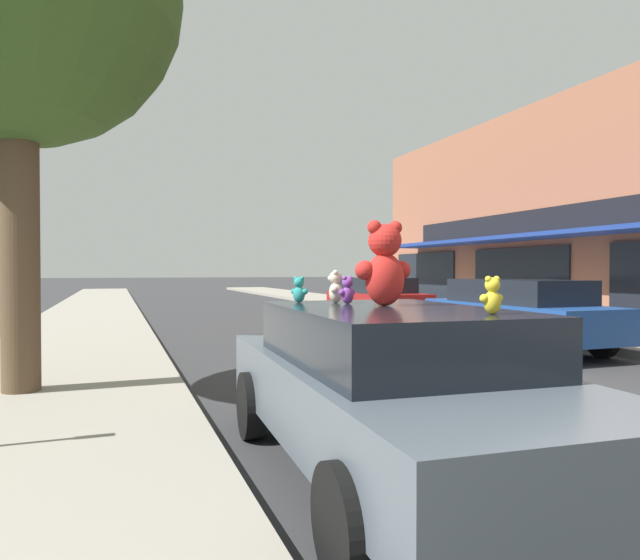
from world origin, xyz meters
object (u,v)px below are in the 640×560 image
Objects in this scene: teddy_bear_brown at (381,289)px; parked_car_far_right at (377,298)px; teddy_bear_purple at (347,290)px; teddy_bear_teal at (299,290)px; teddy_bear_cream at (335,287)px; plush_art_car at (390,385)px; teddy_bear_yellow at (492,296)px; teddy_bear_giant at (384,265)px; parked_car_far_center at (517,312)px.

parked_car_far_right is at bearing -92.56° from teddy_bear_brown.
teddy_bear_teal is at bearing -66.51° from teddy_bear_purple.
teddy_bear_cream is at bearing -117.12° from parked_car_far_right.
teddy_bear_cream is (-0.16, 0.80, 0.77)m from plush_art_car.
teddy_bear_purple is at bearing 62.53° from teddy_bear_brown.
teddy_bear_teal is at bearing -71.58° from teddy_bear_yellow.
teddy_bear_giant is at bearing -81.51° from teddy_bear_yellow.
teddy_bear_purple is 7.83m from parked_car_far_center.
teddy_bear_brown reaches higher than plush_art_car.
teddy_bear_brown is at bearing -139.42° from parked_car_far_center.
plush_art_car is 1.12m from teddy_bear_cream.
teddy_bear_brown is 7.10m from parked_car_far_center.
teddy_bear_yellow is 0.06× the size of parked_car_far_center.
plush_art_car is at bearing -135.70° from parked_car_far_center.
teddy_bear_brown reaches higher than parked_car_far_center.
teddy_bear_yellow is at bearing -112.34° from parked_car_far_right.
teddy_bear_yellow is 8.53m from parked_car_far_center.
teddy_bear_purple is 0.05× the size of parked_car_far_center.
teddy_bear_purple is 0.06× the size of parked_car_far_right.
parked_car_far_center is (6.27, 4.72, -0.68)m from teddy_bear_teal.
teddy_bear_giant is 0.17× the size of parked_car_far_right.
teddy_bear_brown is 0.93× the size of teddy_bear_teal.
plush_art_car is 6.27× the size of teddy_bear_giant.
parked_car_far_center is at bearing -90.00° from parked_car_far_right.
teddy_bear_yellow reaches higher than parked_car_far_right.
teddy_bear_yellow reaches higher than parked_car_far_center.
teddy_bear_giant is 0.47m from teddy_bear_purple.
parked_car_far_right is (5.37, 11.38, -0.69)m from teddy_bear_brown.
teddy_bear_giant reaches higher than teddy_bear_cream.
teddy_bear_purple reaches higher than parked_car_far_center.
teddy_bear_yellow is at bearing -129.99° from parked_car_far_center.
teddy_bear_yellow is at bearing 86.72° from teddy_bear_purple.
parked_car_far_right reaches higher than plush_art_car.
parked_car_far_center is 6.78m from parked_car_far_right.
teddy_bear_giant is (0.07, 0.24, 0.97)m from plush_art_car.
plush_art_car is 1.18m from teddy_bear_yellow.
teddy_bear_yellow reaches higher than teddy_bear_brown.
teddy_bear_giant reaches higher than parked_car_far_right.
teddy_bear_cream is at bearing -100.28° from teddy_bear_purple.
teddy_bear_giant reaches higher than teddy_bear_yellow.
teddy_bear_yellow is 0.06× the size of parked_car_far_right.
teddy_bear_purple is at bearing 32.65° from teddy_bear_cream.
teddy_bear_cream is 1.16× the size of teddy_bear_yellow.
teddy_bear_brown is 0.73m from teddy_bear_purple.
teddy_bear_teal is at bearing 30.17° from teddy_bear_brown.
teddy_bear_teal is (-0.81, 1.80, -0.01)m from teddy_bear_yellow.
teddy_bear_teal is at bearing -57.65° from teddy_bear_giant.
plush_art_car is 14.84× the size of teddy_bear_cream.
teddy_bear_purple is 0.96× the size of teddy_bear_yellow.
teddy_bear_cream is at bearing -140.80° from parked_car_far_center.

